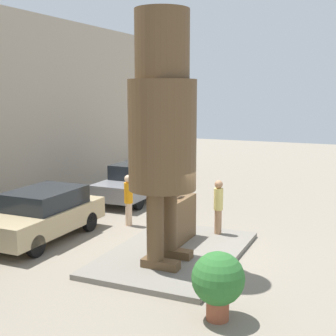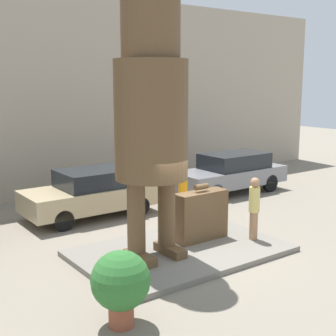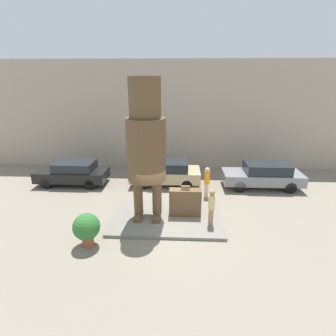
{
  "view_description": "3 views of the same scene",
  "coord_description": "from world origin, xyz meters",
  "px_view_note": "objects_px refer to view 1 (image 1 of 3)",
  "views": [
    {
      "loc": [
        -11.22,
        -4.76,
        4.44
      ],
      "look_at": [
        0.07,
        0.25,
        2.4
      ],
      "focal_mm": 50.0,
      "sensor_mm": 36.0,
      "label": 1
    },
    {
      "loc": [
        -6.76,
        -8.77,
        4.23
      ],
      "look_at": [
        -0.28,
        0.15,
        2.18
      ],
      "focal_mm": 50.0,
      "sensor_mm": 36.0,
      "label": 2
    },
    {
      "loc": [
        0.59,
        -10.76,
        6.31
      ],
      "look_at": [
        0.06,
        0.07,
        2.52
      ],
      "focal_mm": 28.0,
      "sensor_mm": 36.0,
      "label": 3
    }
  ],
  "objects_px": {
    "worker_hivis": "(129,198)",
    "tourist": "(218,205)",
    "parked_car_tan": "(43,213)",
    "parked_car_grey": "(138,180)",
    "statue_figure": "(162,119)",
    "planter_pot": "(218,280)",
    "giant_suitcase": "(179,219)"
  },
  "relations": [
    {
      "from": "giant_suitcase",
      "to": "parked_car_grey",
      "type": "height_order",
      "value": "giant_suitcase"
    },
    {
      "from": "statue_figure",
      "to": "giant_suitcase",
      "type": "bearing_deg",
      "value": 8.44
    },
    {
      "from": "statue_figure",
      "to": "tourist",
      "type": "height_order",
      "value": "statue_figure"
    },
    {
      "from": "giant_suitcase",
      "to": "worker_hivis",
      "type": "xyz_separation_m",
      "value": [
        1.21,
        2.32,
        0.15
      ]
    },
    {
      "from": "statue_figure",
      "to": "tourist",
      "type": "distance_m",
      "value": 3.97
    },
    {
      "from": "tourist",
      "to": "planter_pot",
      "type": "xyz_separation_m",
      "value": [
        -4.95,
        -1.59,
        -0.24
      ]
    },
    {
      "from": "giant_suitcase",
      "to": "parked_car_grey",
      "type": "xyz_separation_m",
      "value": [
        4.68,
        3.78,
        0.03
      ]
    },
    {
      "from": "tourist",
      "to": "planter_pot",
      "type": "distance_m",
      "value": 5.2
    },
    {
      "from": "giant_suitcase",
      "to": "planter_pot",
      "type": "xyz_separation_m",
      "value": [
        -3.83,
        -2.41,
        0.02
      ]
    },
    {
      "from": "statue_figure",
      "to": "parked_car_tan",
      "type": "bearing_deg",
      "value": 81.76
    },
    {
      "from": "parked_car_tan",
      "to": "worker_hivis",
      "type": "xyz_separation_m",
      "value": [
        2.31,
        -1.68,
        0.15
      ]
    },
    {
      "from": "parked_car_tan",
      "to": "worker_hivis",
      "type": "distance_m",
      "value": 2.86
    },
    {
      "from": "giant_suitcase",
      "to": "planter_pot",
      "type": "distance_m",
      "value": 4.52
    },
    {
      "from": "giant_suitcase",
      "to": "parked_car_grey",
      "type": "relative_size",
      "value": 0.33
    },
    {
      "from": "statue_figure",
      "to": "parked_car_grey",
      "type": "height_order",
      "value": "statue_figure"
    },
    {
      "from": "statue_figure",
      "to": "parked_car_grey",
      "type": "distance_m",
      "value": 8.12
    },
    {
      "from": "giant_suitcase",
      "to": "tourist",
      "type": "height_order",
      "value": "tourist"
    },
    {
      "from": "parked_car_tan",
      "to": "statue_figure",
      "type": "bearing_deg",
      "value": 81.76
    },
    {
      "from": "tourist",
      "to": "parked_car_tan",
      "type": "distance_m",
      "value": 5.31
    },
    {
      "from": "tourist",
      "to": "planter_pot",
      "type": "relative_size",
      "value": 1.2
    },
    {
      "from": "statue_figure",
      "to": "worker_hivis",
      "type": "relative_size",
      "value": 3.62
    },
    {
      "from": "statue_figure",
      "to": "worker_hivis",
      "type": "distance_m",
      "value": 4.82
    },
    {
      "from": "statue_figure",
      "to": "parked_car_grey",
      "type": "xyz_separation_m",
      "value": [
        6.4,
        4.04,
        -2.95
      ]
    },
    {
      "from": "tourist",
      "to": "planter_pot",
      "type": "height_order",
      "value": "tourist"
    },
    {
      "from": "statue_figure",
      "to": "parked_car_grey",
      "type": "bearing_deg",
      "value": 32.24
    },
    {
      "from": "parked_car_grey",
      "to": "worker_hivis",
      "type": "distance_m",
      "value": 3.77
    },
    {
      "from": "parked_car_grey",
      "to": "planter_pot",
      "type": "relative_size",
      "value": 3.33
    },
    {
      "from": "parked_car_tan",
      "to": "parked_car_grey",
      "type": "distance_m",
      "value": 5.79
    },
    {
      "from": "parked_car_tan",
      "to": "parked_car_grey",
      "type": "bearing_deg",
      "value": 177.77
    },
    {
      "from": "worker_hivis",
      "to": "tourist",
      "type": "bearing_deg",
      "value": -91.59
    },
    {
      "from": "parked_car_grey",
      "to": "worker_hivis",
      "type": "xyz_separation_m",
      "value": [
        -3.47,
        -1.46,
        0.13
      ]
    },
    {
      "from": "parked_car_grey",
      "to": "worker_hivis",
      "type": "height_order",
      "value": "worker_hivis"
    }
  ]
}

